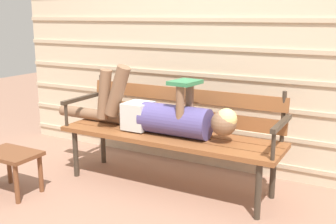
% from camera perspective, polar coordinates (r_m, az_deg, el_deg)
% --- Properties ---
extents(ground_plane, '(12.00, 12.00, 0.00)m').
position_cam_1_polar(ground_plane, '(3.32, -0.55, -10.66)').
color(ground_plane, '#936B56').
extents(house_siding, '(4.02, 0.08, 2.15)m').
position_cam_1_polar(house_siding, '(3.65, 4.73, 8.96)').
color(house_siding, beige).
rests_on(house_siding, ground).
extents(park_bench, '(1.80, 0.50, 0.82)m').
position_cam_1_polar(park_bench, '(3.27, 0.60, -2.21)').
color(park_bench, brown).
rests_on(park_bench, ground).
extents(reclining_person, '(1.71, 0.26, 0.54)m').
position_cam_1_polar(reclining_person, '(3.21, -1.13, -0.36)').
color(reclining_person, '#514784').
extents(footstool, '(0.44, 0.29, 0.33)m').
position_cam_1_polar(footstool, '(3.38, -20.99, -6.24)').
color(footstool, brown).
rests_on(footstool, ground).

